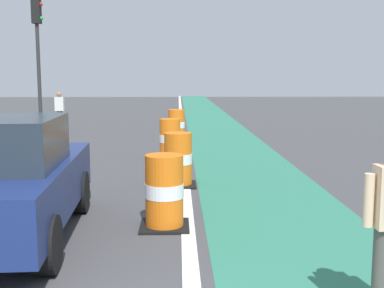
% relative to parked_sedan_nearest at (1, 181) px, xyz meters
% --- Properties ---
extents(bike_lane_strip, '(2.50, 80.00, 0.01)m').
position_rel_parked_sedan_nearest_xyz_m(bike_lane_strip, '(4.03, 8.24, -0.83)').
color(bike_lane_strip, '#2D755B').
rests_on(bike_lane_strip, ground).
extents(lane_divider_stripe, '(0.20, 80.00, 0.01)m').
position_rel_parked_sedan_nearest_xyz_m(lane_divider_stripe, '(2.53, 8.24, -0.83)').
color(lane_divider_stripe, silver).
rests_on(lane_divider_stripe, ground).
extents(parked_sedan_nearest, '(2.09, 4.19, 1.70)m').
position_rel_parked_sedan_nearest_xyz_m(parked_sedan_nearest, '(0.00, 0.00, 0.00)').
color(parked_sedan_nearest, navy).
rests_on(parked_sedan_nearest, ground).
extents(traffic_barrel_front, '(0.73, 0.73, 1.09)m').
position_rel_parked_sedan_nearest_xyz_m(traffic_barrel_front, '(2.18, 0.52, -0.30)').
color(traffic_barrel_front, orange).
rests_on(traffic_barrel_front, ground).
extents(traffic_barrel_mid, '(0.73, 0.73, 1.09)m').
position_rel_parked_sedan_nearest_xyz_m(traffic_barrel_mid, '(2.38, 3.32, -0.30)').
color(traffic_barrel_mid, orange).
rests_on(traffic_barrel_mid, ground).
extents(traffic_barrel_back, '(0.73, 0.73, 1.09)m').
position_rel_parked_sedan_nearest_xyz_m(traffic_barrel_back, '(2.17, 6.59, -0.30)').
color(traffic_barrel_back, orange).
rests_on(traffic_barrel_back, ground).
extents(traffic_barrel_far, '(0.73, 0.73, 1.09)m').
position_rel_parked_sedan_nearest_xyz_m(traffic_barrel_far, '(2.32, 10.28, -0.30)').
color(traffic_barrel_far, orange).
rests_on(traffic_barrel_far, ground).
extents(traffic_light_corner, '(0.41, 0.32, 5.10)m').
position_rel_parked_sedan_nearest_xyz_m(traffic_light_corner, '(-2.96, 12.70, 2.67)').
color(traffic_light_corner, '#2D2D2D').
rests_on(traffic_light_corner, ground).
extents(pedestrian_waiting, '(0.34, 0.20, 1.61)m').
position_rel_parked_sedan_nearest_xyz_m(pedestrian_waiting, '(-2.31, 13.02, 0.03)').
color(pedestrian_waiting, '#33333D').
rests_on(pedestrian_waiting, ground).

